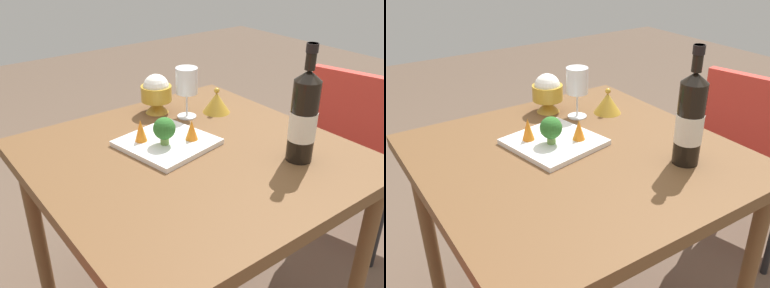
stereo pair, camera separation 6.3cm
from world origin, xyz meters
The scene contains 10 objects.
dining_table centered at (0.00, 0.00, 0.66)m, with size 0.90×0.90×0.74m.
chair_by_wall centered at (-0.85, 0.04, 0.53)m, with size 0.48×0.48×0.85m.
wine_bottle centered at (-0.22, 0.22, 0.88)m, with size 0.08×0.08×0.34m.
wine_glass centered at (-0.15, -0.23, 0.87)m, with size 0.08×0.08×0.18m.
rice_bowl centered at (-0.09, -0.33, 0.82)m, with size 0.11×0.11×0.14m.
rice_bowl_lid centered at (-0.26, -0.20, 0.78)m, with size 0.10×0.10×0.09m.
serving_plate centered at (0.03, -0.09, 0.75)m, with size 0.29×0.29×0.02m.
broccoli_floret centered at (0.05, -0.07, 0.81)m, with size 0.07×0.07×0.09m.
carrot_garnish_left centered at (-0.04, -0.05, 0.79)m, with size 0.04×0.04×0.06m.
carrot_garnish_right centered at (0.09, -0.13, 0.79)m, with size 0.04×0.04×0.07m.
Camera 2 is at (0.63, 0.93, 1.34)m, focal length 39.79 mm.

